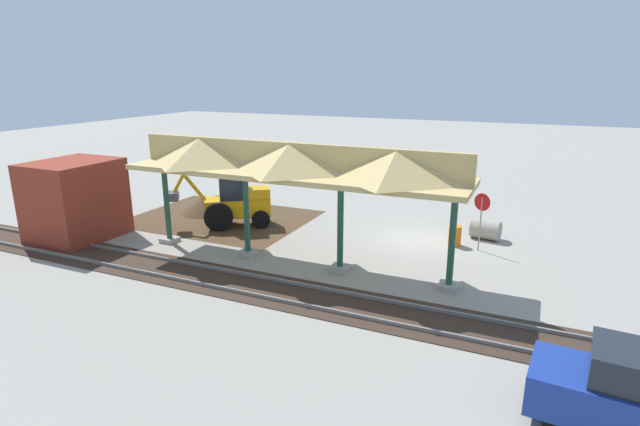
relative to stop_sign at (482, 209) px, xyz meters
name	(u,v)px	position (x,y,z in m)	size (l,w,h in m)	color
ground_plane	(417,240)	(2.76, -0.29, -1.84)	(120.00, 120.00, 0.00)	gray
dirt_work_zone	(221,218)	(13.10, 0.49, -1.84)	(9.10, 7.00, 0.01)	#4C3823
platform_canopy	(291,161)	(6.72, 4.64, 2.33)	(13.79, 3.20, 4.90)	#9E998E
rail_tracks	(362,307)	(2.76, 7.35, -1.81)	(60.00, 2.58, 0.15)	slate
stop_sign	(482,209)	(0.00, 0.00, 0.00)	(0.69, 0.37, 2.54)	gray
backhoe	(235,201)	(11.67, 1.28, -0.57)	(4.77, 3.81, 2.82)	orange
dirt_mound	(206,212)	(14.65, -0.22, -1.84)	(5.88, 5.88, 1.84)	#4C3823
concrete_pipe	(486,229)	(-0.09, -1.72, -1.38)	(1.40, 1.12, 0.92)	#9E9384
brick_utility_building	(75,200)	(17.31, 5.85, -0.03)	(3.12, 3.70, 3.62)	maroon
traffic_barrel	(455,236)	(1.06, -0.23, -1.39)	(0.56, 0.56, 0.90)	orange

